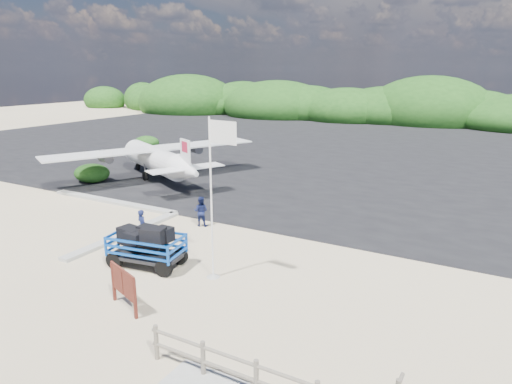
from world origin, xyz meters
TOP-DOWN VIEW (x-y plane):
  - ground at (0.00, 0.00)m, footprint 160.00×160.00m
  - asphalt_apron at (0.00, 30.00)m, footprint 90.00×50.00m
  - lagoon at (-9.00, 1.50)m, footprint 9.00×7.00m
  - vegetation_band at (0.00, 55.00)m, footprint 124.00×8.00m
  - baggage_cart at (-1.28, -0.62)m, footprint 3.28×2.20m
  - flagpole at (1.50, -0.18)m, footprint 1.23×0.63m
  - signboard at (0.36, -3.49)m, footprint 1.68×0.75m
  - crew_a at (-3.23, 1.24)m, footprint 0.62×0.49m
  - crew_b at (-2.24, 4.25)m, footprint 0.85×0.74m

SIDE VIEW (x-z plane):
  - ground at x=0.00m, z-range 0.00..0.00m
  - asphalt_apron at x=0.00m, z-range -0.02..0.02m
  - lagoon at x=-9.00m, z-range -0.20..0.20m
  - vegetation_band at x=0.00m, z-range -2.20..2.20m
  - baggage_cart at x=-1.28m, z-range -0.76..0.76m
  - flagpole at x=1.50m, z-range -2.94..2.94m
  - signboard at x=0.36m, z-range -0.71..0.71m
  - crew_b at x=-2.24m, z-range 0.00..1.48m
  - crew_a at x=-3.23m, z-range 0.00..1.49m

